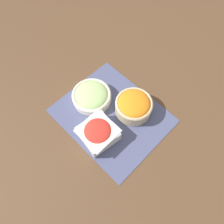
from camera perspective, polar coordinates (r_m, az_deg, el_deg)
ground_plane at (r=0.93m, az=0.00°, el=-0.95°), size 3.00×3.00×0.00m
placemat at (r=0.93m, az=0.00°, el=-0.89°), size 0.44×0.37×0.00m
tomato_bowl at (r=0.86m, az=-3.68°, el=-5.44°), size 0.15×0.15×0.07m
cucumber_bowl at (r=0.95m, az=-5.35°, el=4.26°), size 0.17×0.17×0.06m
carrot_bowl at (r=0.91m, az=5.73°, el=1.75°), size 0.16×0.16×0.08m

